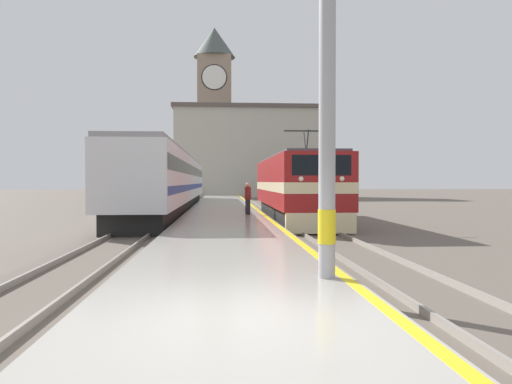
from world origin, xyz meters
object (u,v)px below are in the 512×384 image
passenger_train (172,181)px  catenary_mast (331,60)px  person_on_platform (248,198)px  locomotive_train (295,188)px  clock_tower (215,106)px

passenger_train → catenary_mast: catenary_mast is taller
person_on_platform → passenger_train: bearing=116.2°
catenary_mast → passenger_train: bearing=101.3°
locomotive_train → passenger_train: bearing=128.4°
catenary_mast → locomotive_train: bearing=83.6°
passenger_train → person_on_platform: bearing=-63.8°
locomotive_train → catenary_mast: size_ratio=1.84×
locomotive_train → clock_tower: clock_tower is taller
passenger_train → clock_tower: clock_tower is taller
catenary_mast → clock_tower: bearing=92.4°
locomotive_train → passenger_train: locomotive_train is taller
person_on_platform → clock_tower: bearing=92.7°
locomotive_train → catenary_mast: (-1.96, -17.38, 2.44)m
passenger_train → catenary_mast: size_ratio=4.35×
catenary_mast → clock_tower: clock_tower is taller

